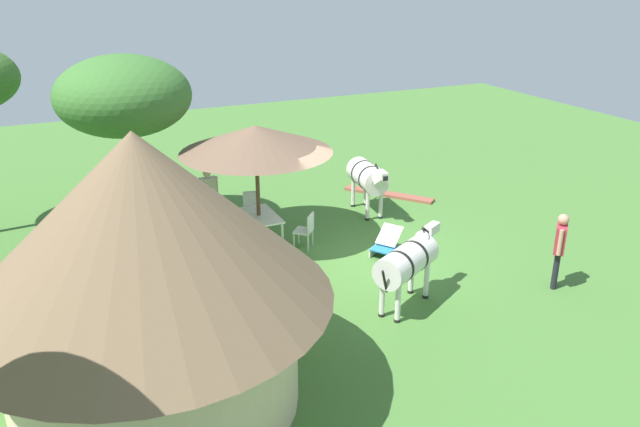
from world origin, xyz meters
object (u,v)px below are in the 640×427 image
at_px(guest_beside_umbrella, 208,192).
at_px(striped_lounge_chair, 386,245).
at_px(acacia_tree_left_background, 123,96).
at_px(thatched_hut, 146,263).
at_px(standing_watcher, 560,244).
at_px(patio_chair_east_end, 215,236).
at_px(patio_dining_table, 259,218).
at_px(shade_umbrella, 256,139).
at_px(patio_chair_near_hut, 252,206).
at_px(patio_chair_west_end, 307,229).
at_px(zebra_nearest_camera, 368,177).
at_px(zebra_by_umbrella, 408,261).

bearing_deg(guest_beside_umbrella, striped_lounge_chair, -49.63).
bearing_deg(striped_lounge_chair, acacia_tree_left_background, 19.22).
bearing_deg(thatched_hut, standing_watcher, -88.18).
bearing_deg(thatched_hut, patio_chair_east_end, -25.29).
height_order(patio_dining_table, patio_chair_east_end, patio_chair_east_end).
distance_m(thatched_hut, acacia_tree_left_background, 7.29).
bearing_deg(shade_umbrella, thatched_hut, 145.87).
bearing_deg(patio_chair_near_hut, patio_chair_east_end, 57.44).
xyz_separation_m(patio_chair_west_end, guest_beside_umbrella, (2.49, 1.76, 0.42)).
xyz_separation_m(shade_umbrella, zebra_nearest_camera, (0.65, -3.43, -1.62)).
bearing_deg(shade_umbrella, guest_beside_umbrella, 26.28).
bearing_deg(thatched_hut, zebra_nearest_camera, -50.01).
xyz_separation_m(patio_chair_near_hut, patio_chair_west_end, (-2.04, -0.70, 0.00)).
distance_m(striped_lounge_chair, acacia_tree_left_background, 7.30).
bearing_deg(patio_chair_west_end, zebra_by_umbrella, -127.13).
distance_m(patio_chair_east_end, acacia_tree_left_background, 4.07).
height_order(patio_chair_east_end, acacia_tree_left_background, acacia_tree_left_background).
bearing_deg(thatched_hut, patio_dining_table, -34.13).
relative_size(thatched_hut, zebra_by_umbrella, 2.75).
relative_size(shade_umbrella, zebra_nearest_camera, 1.73).
bearing_deg(shade_umbrella, patio_dining_table, -90.00).
height_order(shade_umbrella, patio_chair_east_end, shade_umbrella).
bearing_deg(acacia_tree_left_background, zebra_by_umbrella, -145.26).
xyz_separation_m(standing_watcher, zebra_by_umbrella, (0.66, 3.35, -0.01)).
relative_size(patio_chair_east_end, patio_chair_west_end, 1.00).
relative_size(shade_umbrella, patio_chair_west_end, 4.09).
distance_m(thatched_hut, patio_chair_west_end, 6.52).
height_order(standing_watcher, zebra_by_umbrella, standing_watcher).
xyz_separation_m(thatched_hut, guest_beside_umbrella, (6.85, -2.69, -1.51)).
height_order(guest_beside_umbrella, standing_watcher, standing_watcher).
relative_size(standing_watcher, acacia_tree_left_background, 0.37).
height_order(patio_chair_west_end, standing_watcher, standing_watcher).
distance_m(shade_umbrella, standing_watcher, 7.20).
bearing_deg(shade_umbrella, acacia_tree_left_background, 53.33).
xyz_separation_m(shade_umbrella, patio_chair_near_hut, (1.22, -0.23, -2.16)).
relative_size(zebra_nearest_camera, zebra_by_umbrella, 1.05).
bearing_deg(patio_chair_east_end, patio_chair_near_hut, 122.56).
relative_size(patio_chair_west_end, zebra_by_umbrella, 0.45).
bearing_deg(striped_lounge_chair, guest_beside_umbrella, 9.10).
relative_size(patio_chair_west_end, standing_watcher, 0.53).
bearing_deg(acacia_tree_left_background, standing_watcher, -131.94).
bearing_deg(patio_dining_table, guest_beside_umbrella, 26.28).
xyz_separation_m(thatched_hut, shade_umbrella, (5.18, -3.51, 0.23)).
distance_m(patio_dining_table, patio_chair_west_end, 1.25).
xyz_separation_m(thatched_hut, patio_dining_table, (5.18, -3.51, -1.79)).
bearing_deg(shade_umbrella, zebra_by_umbrella, -158.66).
distance_m(patio_dining_table, standing_watcher, 7.02).
bearing_deg(zebra_nearest_camera, patio_chair_west_end, 36.87).
bearing_deg(guest_beside_umbrella, zebra_nearest_camera, -15.61).
xyz_separation_m(patio_chair_near_hut, standing_watcher, (-6.13, -4.77, 0.50)).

